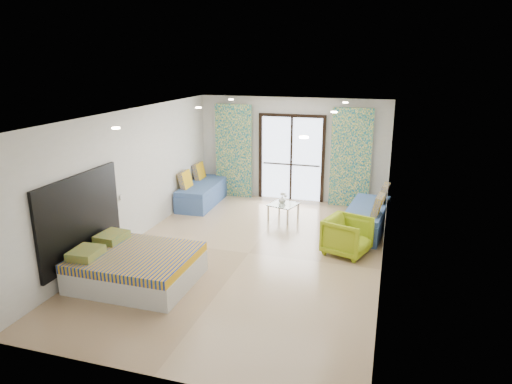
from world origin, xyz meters
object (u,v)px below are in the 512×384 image
(bed, at_px, (135,267))
(daybed_right, at_px, (367,217))
(daybed_left, at_px, (202,192))
(armchair, at_px, (347,234))
(coffee_table, at_px, (283,206))

(bed, distance_m, daybed_right, 5.08)
(daybed_left, relative_size, daybed_right, 0.97)
(bed, bearing_deg, armchair, 33.76)
(daybed_left, bearing_deg, coffee_table, -16.59)
(daybed_left, bearing_deg, armchair, -30.35)
(daybed_right, xyz_separation_m, armchair, (-0.29, -1.38, 0.10))
(daybed_left, bearing_deg, daybed_right, -12.00)
(coffee_table, distance_m, armchair, 2.24)
(bed, distance_m, daybed_left, 4.39)
(bed, distance_m, coffee_table, 4.09)
(daybed_left, height_order, daybed_right, daybed_right)
(daybed_left, distance_m, armchair, 4.48)
(daybed_right, height_order, coffee_table, daybed_right)
(coffee_table, height_order, armchair, armchair)
(bed, relative_size, armchair, 2.40)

